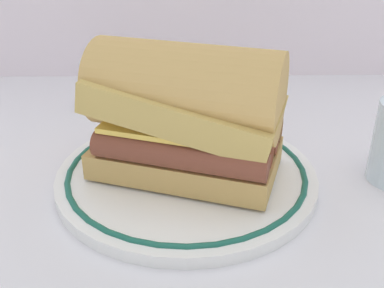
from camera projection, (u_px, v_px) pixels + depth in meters
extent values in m
plane|color=silver|center=(187.00, 181.00, 0.49)|extent=(1.50, 1.50, 0.00)
cylinder|color=white|center=(192.00, 177.00, 0.48)|extent=(0.27, 0.27, 0.01)
torus|color=#195947|center=(192.00, 172.00, 0.48)|extent=(0.25, 0.25, 0.01)
cube|color=tan|center=(192.00, 159.00, 0.47)|extent=(0.20, 0.15, 0.03)
cylinder|color=brown|center=(179.00, 155.00, 0.42)|extent=(0.17, 0.08, 0.03)
cylinder|color=maroon|center=(188.00, 142.00, 0.45)|extent=(0.17, 0.08, 0.03)
cylinder|color=brown|center=(196.00, 130.00, 0.47)|extent=(0.17, 0.08, 0.03)
cylinder|color=brown|center=(204.00, 120.00, 0.49)|extent=(0.17, 0.08, 0.03)
cube|color=#EFC64C|center=(192.00, 122.00, 0.45)|extent=(0.17, 0.14, 0.01)
cube|color=tan|center=(192.00, 105.00, 0.44)|extent=(0.21, 0.15, 0.06)
cylinder|color=tan|center=(192.00, 90.00, 0.44)|extent=(0.20, 0.14, 0.09)
cylinder|color=white|center=(93.00, 90.00, 0.65)|extent=(0.03, 0.03, 0.05)
sphere|color=silver|center=(90.00, 66.00, 0.63)|extent=(0.03, 0.03, 0.03)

